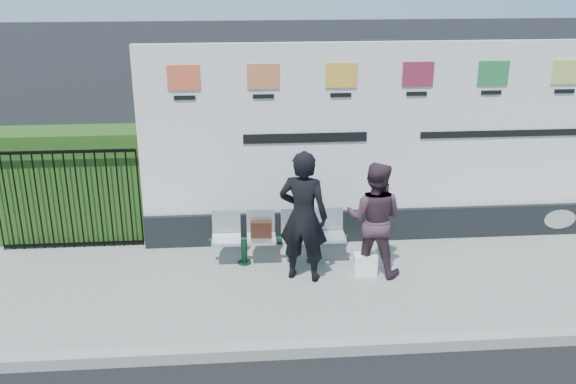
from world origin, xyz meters
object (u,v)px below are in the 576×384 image
at_px(billboard, 411,157).
at_px(woman_right, 374,219).
at_px(woman_left, 303,216).
at_px(bench, 279,249).

relative_size(billboard, woman_right, 5.01).
relative_size(billboard, woman_left, 4.43).
bearing_deg(woman_right, bench, 5.25).
bearing_deg(billboard, woman_left, -144.68).
xyz_separation_m(woman_left, woman_right, (0.97, 0.09, -0.10)).
distance_m(bench, woman_right, 1.46).
relative_size(billboard, bench, 4.25).
xyz_separation_m(billboard, bench, (-2.04, -0.74, -1.10)).
height_order(bench, woman_left, woman_left).
bearing_deg(woman_right, billboard, -101.10).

